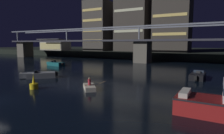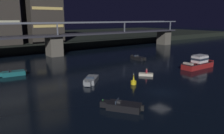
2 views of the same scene
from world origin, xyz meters
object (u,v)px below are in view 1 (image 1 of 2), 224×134
river_bridge (143,45)px  tower_central (173,8)px  tower_west_tall (134,1)px  speedboat_near_right (198,76)px  speedboat_near_center (40,75)px  tower_west_low (99,26)px  speedboat_mid_left (56,64)px  channel_buoy (34,85)px  dinghy_with_paddler (89,87)px  waterfront_pavilion (55,45)px

river_bridge → tower_central: 22.55m
tower_west_tall → speedboat_near_right: 49.43m
tower_central → speedboat_near_center: tower_central is taller
tower_west_low → tower_west_tall: (14.09, 1.28, 8.29)m
speedboat_mid_left → speedboat_near_center: bearing=-53.2°
channel_buoy → tower_west_tall: bearing=100.6°
river_bridge → tower_west_tall: 26.76m
channel_buoy → dinghy_with_paddler: (5.55, 2.68, -0.20)m
speedboat_near_center → dinghy_with_paddler: (10.47, -2.34, -0.14)m
tower_west_tall → speedboat_mid_left: bearing=-97.1°
waterfront_pavilion → dinghy_with_paddler: size_ratio=4.65×
waterfront_pavilion → dinghy_with_paddler: (48.02, -43.07, -4.16)m
speedboat_near_center → tower_west_low: bearing=112.3°
tower_west_low → speedboat_near_right: (39.39, -36.28, -11.51)m
dinghy_with_paddler → tower_west_tall: bearing=107.1°
dinghy_with_paddler → tower_west_low: bearing=121.2°
river_bridge → speedboat_near_center: bearing=-100.8°
tower_west_low → waterfront_pavilion: 20.75m
river_bridge → tower_central: size_ratio=3.41×
tower_west_tall → tower_central: bearing=-1.2°
tower_central → speedboat_mid_left: size_ratio=5.57×
tower_west_low → dinghy_with_paddler: bearing=-58.8°
tower_central → waterfront_pavilion: bearing=-171.8°
river_bridge → tower_central: tower_central is taller
tower_central → channel_buoy: (-4.34, -52.52, -16.14)m
river_bridge → speedboat_near_center: river_bridge is taller
tower_west_low → tower_central: size_ratio=0.68×
speedboat_near_right → speedboat_mid_left: same height
tower_west_tall → channel_buoy: (9.92, -52.83, -19.74)m
tower_central → waterfront_pavilion: size_ratio=2.35×
tower_west_tall → speedboat_mid_left: 40.66m
waterfront_pavilion → speedboat_near_center: bearing=-47.3°
tower_west_tall → channel_buoy: size_ratio=20.65×
tower_central → speedboat_mid_left: (-18.66, -34.93, -16.20)m
waterfront_pavilion → river_bridge: bearing=-15.5°
tower_west_low → dinghy_with_paddler: tower_west_low is taller
channel_buoy → dinghy_with_paddler: bearing=25.8°
speedboat_near_center → dinghy_with_paddler: 10.73m
river_bridge → speedboat_near_right: 24.10m
tower_west_low → waterfront_pavilion: bearing=-162.6°
tower_central → river_bridge: bearing=-101.4°
tower_west_tall → speedboat_mid_left: size_ratio=6.94×
tower_west_low → channel_buoy: bearing=-65.0°
speedboat_mid_left → dinghy_with_paddler: size_ratio=1.96×
river_bridge → speedboat_near_right: (14.80, -18.57, -4.15)m
speedboat_near_right → speedboat_mid_left: bearing=175.5°
speedboat_near_center → dinghy_with_paddler: dinghy_with_paddler is taller
waterfront_pavilion → channel_buoy: bearing=-47.1°
river_bridge → speedboat_near_center: (-5.51, -28.81, -4.15)m
tower_central → dinghy_with_paddler: (1.20, -49.84, -16.34)m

